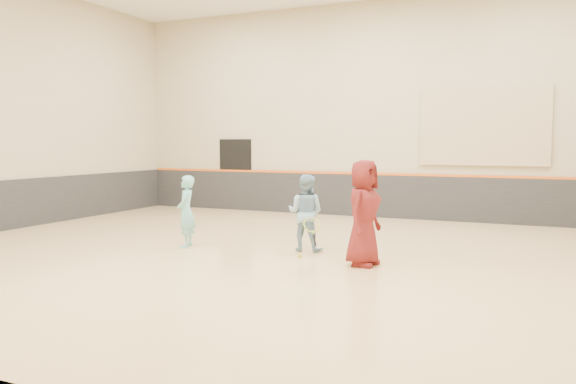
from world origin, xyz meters
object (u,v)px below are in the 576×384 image
at_px(instructor, 305,213).
at_px(girl, 186,212).
at_px(spare_racket, 366,239).
at_px(young_man, 363,213).

bearing_deg(instructor, girl, 13.73).
bearing_deg(girl, instructor, 85.49).
relative_size(girl, spare_racket, 1.96).
relative_size(instructor, young_man, 0.82).
height_order(instructor, young_man, young_man).
bearing_deg(young_man, instructor, 67.04).
relative_size(girl, instructor, 0.97).
height_order(instructor, spare_racket, instructor).
distance_m(instructor, young_man, 1.62).
bearing_deg(girl, young_man, 67.55).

